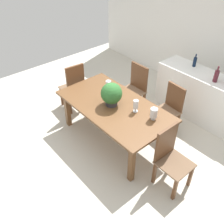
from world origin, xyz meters
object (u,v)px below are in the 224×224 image
(chair_far_right, at_px, (170,107))
(wine_bottle_amber, at_px, (195,62))
(chair_foot_end, at_px, (170,155))
(kitchen_counter, at_px, (198,94))
(wine_bottle_clear, at_px, (216,76))
(crystal_vase_center_near, at_px, (136,105))
(crystal_vase_right, at_px, (108,84))
(chair_far_left, at_px, (135,86))
(wine_glass, at_px, (154,108))
(chair_head_end, at_px, (74,86))
(flower_centerpiece, at_px, (111,94))
(dining_table, at_px, (114,109))
(crystal_vase_left, at_px, (154,113))

(chair_far_right, height_order, wine_bottle_amber, wine_bottle_amber)
(chair_foot_end, relative_size, kitchen_counter, 0.58)
(wine_bottle_clear, relative_size, wine_bottle_amber, 1.17)
(crystal_vase_center_near, height_order, crystal_vase_right, crystal_vase_center_near)
(chair_far_right, relative_size, chair_far_left, 0.96)
(crystal_vase_center_near, xyz_separation_m, wine_bottle_amber, (-0.14, 1.74, 0.14))
(wine_glass, height_order, wine_bottle_clear, wine_bottle_clear)
(chair_head_end, bearing_deg, crystal_vase_center_near, 100.69)
(crystal_vase_right, xyz_separation_m, wine_glass, (1.02, 0.07, 0.00))
(flower_centerpiece, xyz_separation_m, kitchen_counter, (0.54, 1.79, -0.50))
(crystal_vase_center_near, distance_m, wine_bottle_clear, 1.60)
(chair_far_left, distance_m, crystal_vase_right, 0.77)
(chair_head_end, xyz_separation_m, wine_bottle_clear, (2.00, 1.68, 0.48))
(chair_head_end, relative_size, chair_far_left, 1.08)
(chair_head_end, relative_size, wine_bottle_clear, 3.54)
(wine_glass, distance_m, kitchen_counter, 1.50)
(dining_table, bearing_deg, crystal_vase_right, 150.25)
(chair_far_left, height_order, crystal_vase_right, chair_far_left)
(dining_table, relative_size, chair_far_left, 2.04)
(flower_centerpiece, bearing_deg, crystal_vase_right, 145.76)
(flower_centerpiece, bearing_deg, chair_far_right, 63.62)
(chair_foot_end, bearing_deg, wine_bottle_clear, 14.39)
(dining_table, relative_size, chair_head_end, 1.88)
(chair_far_right, relative_size, chair_head_end, 0.89)
(wine_bottle_clear, bearing_deg, dining_table, -115.61)
(dining_table, xyz_separation_m, crystal_vase_center_near, (0.36, 0.14, 0.21))
(chair_head_end, xyz_separation_m, flower_centerpiece, (1.17, -0.02, 0.40))
(wine_bottle_amber, bearing_deg, dining_table, -96.53)
(crystal_vase_center_near, distance_m, wine_bottle_amber, 1.75)
(crystal_vase_center_near, bearing_deg, kitchen_counter, 84.76)
(wine_bottle_amber, bearing_deg, wine_bottle_clear, -20.04)
(chair_foot_end, distance_m, crystal_vase_left, 0.67)
(dining_table, xyz_separation_m, chair_far_left, (-0.44, 0.96, -0.13))
(chair_far_left, distance_m, wine_glass, 1.24)
(crystal_vase_center_near, bearing_deg, crystal_vase_right, 171.76)
(wine_glass, bearing_deg, crystal_vase_left, -47.27)
(crystal_vase_left, relative_size, kitchen_counter, 0.12)
(crystal_vase_center_near, relative_size, wine_bottle_amber, 0.85)
(chair_far_left, relative_size, wine_glass, 6.78)
(chair_head_end, height_order, flower_centerpiece, flower_centerpiece)
(crystal_vase_right, bearing_deg, kitchen_counter, 57.63)
(crystal_vase_right, bearing_deg, wine_glass, 3.81)
(crystal_vase_left, relative_size, wine_bottle_amber, 0.79)
(chair_foot_end, bearing_deg, kitchen_counter, 22.21)
(dining_table, height_order, wine_bottle_clear, wine_bottle_clear)
(crystal_vase_left, height_order, wine_bottle_amber, wine_bottle_amber)
(kitchen_counter, bearing_deg, dining_table, -106.03)
(chair_far_right, xyz_separation_m, chair_head_end, (-1.66, -0.96, 0.05))
(chair_far_left, height_order, wine_bottle_clear, wine_bottle_clear)
(chair_head_end, distance_m, wine_bottle_clear, 2.66)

